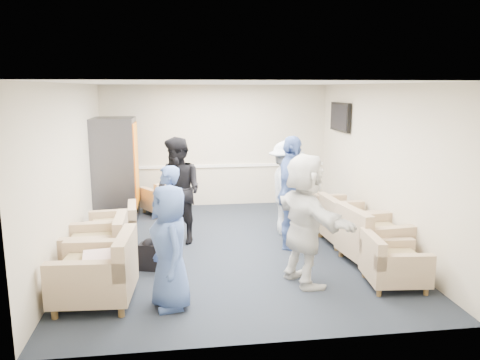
{
  "coord_description": "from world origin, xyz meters",
  "views": [
    {
      "loc": [
        -0.89,
        -7.4,
        2.63
      ],
      "look_at": [
        0.16,
        0.2,
        1.12
      ],
      "focal_mm": 35.0,
      "sensor_mm": 36.0,
      "label": 1
    }
  ],
  "objects": [
    {
      "name": "floor",
      "position": [
        0.0,
        0.0,
        0.0
      ],
      "size": [
        6.0,
        6.0,
        0.0
      ],
      "primitive_type": "plane",
      "color": "#1B222B",
      "rests_on": "ground"
    },
    {
      "name": "ceiling",
      "position": [
        0.0,
        0.0,
        2.7
      ],
      "size": [
        6.0,
        6.0,
        0.0
      ],
      "primitive_type": "plane",
      "rotation": [
        3.14,
        0.0,
        0.0
      ],
      "color": "white",
      "rests_on": "back_wall"
    },
    {
      "name": "back_wall",
      "position": [
        0.0,
        3.0,
        1.35
      ],
      "size": [
        5.0,
        0.02,
        2.7
      ],
      "primitive_type": "cube",
      "color": "beige",
      "rests_on": "floor"
    },
    {
      "name": "front_wall",
      "position": [
        0.0,
        -3.0,
        1.35
      ],
      "size": [
        5.0,
        0.02,
        2.7
      ],
      "primitive_type": "cube",
      "color": "beige",
      "rests_on": "floor"
    },
    {
      "name": "left_wall",
      "position": [
        -2.5,
        0.0,
        1.35
      ],
      "size": [
        0.02,
        6.0,
        2.7
      ],
      "primitive_type": "cube",
      "color": "beige",
      "rests_on": "floor"
    },
    {
      "name": "right_wall",
      "position": [
        2.5,
        0.0,
        1.35
      ],
      "size": [
        0.02,
        6.0,
        2.7
      ],
      "primitive_type": "cube",
      "color": "beige",
      "rests_on": "floor"
    },
    {
      "name": "chair_rail",
      "position": [
        0.0,
        2.98,
        0.9
      ],
      "size": [
        4.98,
        0.04,
        0.06
      ],
      "primitive_type": "cube",
      "color": "white",
      "rests_on": "back_wall"
    },
    {
      "name": "tv",
      "position": [
        2.44,
        1.8,
        2.05
      ],
      "size": [
        0.1,
        1.0,
        0.58
      ],
      "color": "black",
      "rests_on": "right_wall"
    },
    {
      "name": "armchair_left_near",
      "position": [
        -1.86,
        -1.79,
        0.37
      ],
      "size": [
        1.0,
        1.0,
        0.75
      ],
      "rotation": [
        0.0,
        0.0,
        -1.64
      ],
      "color": "tan",
      "rests_on": "floor"
    },
    {
      "name": "armchair_left_mid",
      "position": [
        -2.02,
        -0.74,
        0.35
      ],
      "size": [
        0.89,
        0.89,
        0.69
      ],
      "rotation": [
        0.0,
        0.0,
        -1.55
      ],
      "color": "tan",
      "rests_on": "floor"
    },
    {
      "name": "armchair_left_far",
      "position": [
        -1.91,
        0.24,
        0.31
      ],
      "size": [
        0.85,
        0.85,
        0.63
      ],
      "rotation": [
        0.0,
        0.0,
        -1.49
      ],
      "color": "tan",
      "rests_on": "floor"
    },
    {
      "name": "armchair_right_near",
      "position": [
        1.93,
        -1.8,
        0.3
      ],
      "size": [
        0.82,
        0.82,
        0.61
      ],
      "rotation": [
        0.0,
        0.0,
        1.48
      ],
      "color": "tan",
      "rests_on": "floor"
    },
    {
      "name": "armchair_right_midnear",
      "position": [
        2.02,
        -0.97,
        0.37
      ],
      "size": [
        1.03,
        1.03,
        0.74
      ],
      "rotation": [
        0.0,
        0.0,
        1.69
      ],
      "color": "tan",
      "rests_on": "floor"
    },
    {
      "name": "armchair_right_midfar",
      "position": [
        1.96,
        0.02,
        0.35
      ],
      "size": [
        0.91,
        0.91,
        0.69
      ],
      "rotation": [
        0.0,
        0.0,
        1.63
      ],
      "color": "tan",
      "rests_on": "floor"
    },
    {
      "name": "armchair_right_far",
      "position": [
        1.88,
        0.72,
        0.33
      ],
      "size": [
        0.84,
        0.84,
        0.66
      ],
      "rotation": [
        0.0,
        0.0,
        1.58
      ],
      "color": "tan",
      "rests_on": "floor"
    },
    {
      "name": "armchair_corner",
      "position": [
        -1.13,
        2.35,
        0.31
      ],
      "size": [
        1.06,
        1.06,
        0.62
      ],
      "rotation": [
        0.0,
        0.0,
        3.69
      ],
      "color": "tan",
      "rests_on": "floor"
    },
    {
      "name": "vending_machine",
      "position": [
        -2.09,
        2.02,
        1.03
      ],
      "size": [
        0.83,
        0.97,
        2.06
      ],
      "color": "#4A4A51",
      "rests_on": "floor"
    },
    {
      "name": "backpack",
      "position": [
        -1.32,
        -0.76,
        0.24
      ],
      "size": [
        0.32,
        0.26,
        0.47
      ],
      "rotation": [
        0.0,
        0.0,
        -0.26
      ],
      "color": "black",
      "rests_on": "floor"
    },
    {
      "name": "pillow",
      "position": [
        -1.88,
        -1.79,
        0.56
      ],
      "size": [
        0.4,
        0.49,
        0.13
      ],
      "primitive_type": "cube",
      "rotation": [
        0.0,
        0.0,
        -1.43
      ],
      "color": "beige",
      "rests_on": "armchair_left_near"
    },
    {
      "name": "person_front_left",
      "position": [
        -1.0,
        -2.01,
        0.76
      ],
      "size": [
        0.66,
        0.84,
        1.52
      ],
      "primitive_type": "imported",
      "rotation": [
        0.0,
        0.0,
        -1.3
      ],
      "color": "#415C9C",
      "rests_on": "floor"
    },
    {
      "name": "person_mid_left",
      "position": [
        -1.03,
        -0.85,
        0.78
      ],
      "size": [
        0.46,
        0.62,
        1.55
      ],
      "primitive_type": "imported",
      "rotation": [
        0.0,
        0.0,
        -1.73
      ],
      "color": "#415C9C",
      "rests_on": "floor"
    },
    {
      "name": "person_back_left",
      "position": [
        -0.87,
        0.44,
        0.91
      ],
      "size": [
        1.12,
        1.11,
        1.82
      ],
      "primitive_type": "imported",
      "rotation": [
        0.0,
        0.0,
        -0.77
      ],
      "color": "black",
      "rests_on": "floor"
    },
    {
      "name": "person_back_right",
      "position": [
        1.06,
        0.67,
        0.85
      ],
      "size": [
        0.73,
        1.16,
        1.71
      ],
      "primitive_type": "imported",
      "rotation": [
        0.0,
        0.0,
        1.48
      ],
      "color": "silver",
      "rests_on": "floor"
    },
    {
      "name": "person_mid_right",
      "position": [
        0.96,
        -0.11,
        0.94
      ],
      "size": [
        0.87,
        1.19,
        1.88
      ],
      "primitive_type": "imported",
      "rotation": [
        0.0,
        0.0,
        1.14
      ],
      "color": "#415C9C",
      "rests_on": "floor"
    },
    {
      "name": "person_front_right",
      "position": [
        0.79,
        -1.55,
        0.9
      ],
      "size": [
        0.97,
        1.75,
        1.8
      ],
      "primitive_type": "imported",
      "rotation": [
        0.0,
        0.0,
        1.85
      ],
      "color": "silver",
      "rests_on": "floor"
    }
  ]
}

